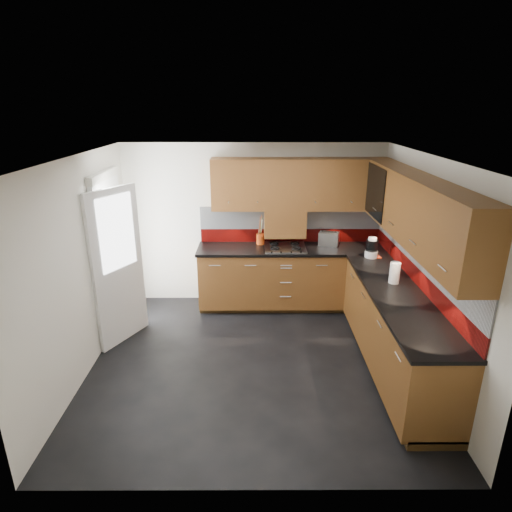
{
  "coord_description": "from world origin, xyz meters",
  "views": [
    {
      "loc": [
        0.01,
        -4.38,
        2.91
      ],
      "look_at": [
        0.03,
        0.65,
        1.11
      ],
      "focal_mm": 30.0,
      "sensor_mm": 36.0,
      "label": 1
    }
  ],
  "objects_px": {
    "toaster": "(329,239)",
    "food_processor": "(372,248)",
    "gas_hob": "(285,247)",
    "utensil_pot": "(260,238)"
  },
  "relations": [
    {
      "from": "toaster",
      "to": "food_processor",
      "type": "distance_m",
      "value": 0.72
    },
    {
      "from": "gas_hob",
      "to": "food_processor",
      "type": "xyz_separation_m",
      "value": [
        1.14,
        -0.39,
        0.11
      ]
    },
    {
      "from": "gas_hob",
      "to": "food_processor",
      "type": "distance_m",
      "value": 1.21
    },
    {
      "from": "utensil_pot",
      "to": "toaster",
      "type": "distance_m",
      "value": 1.01
    },
    {
      "from": "gas_hob",
      "to": "toaster",
      "type": "height_order",
      "value": "toaster"
    },
    {
      "from": "utensil_pot",
      "to": "food_processor",
      "type": "distance_m",
      "value": 1.61
    },
    {
      "from": "gas_hob",
      "to": "utensil_pot",
      "type": "bearing_deg",
      "value": 149.64
    },
    {
      "from": "toaster",
      "to": "food_processor",
      "type": "xyz_separation_m",
      "value": [
        0.49,
        -0.53,
        0.03
      ]
    },
    {
      "from": "gas_hob",
      "to": "utensil_pot",
      "type": "distance_m",
      "value": 0.42
    },
    {
      "from": "toaster",
      "to": "food_processor",
      "type": "bearing_deg",
      "value": -47.18
    }
  ]
}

